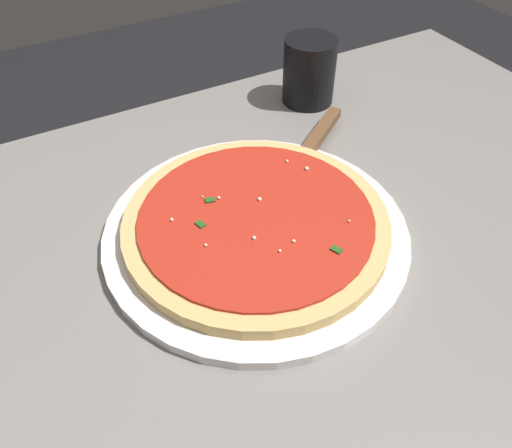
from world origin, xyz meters
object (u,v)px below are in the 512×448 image
at_px(pizza_server, 309,149).
at_px(cup_tall_drink, 309,71).
at_px(pizza, 256,222).
at_px(serving_plate, 256,232).

distance_m(pizza_server, cup_tall_drink, 0.17).
height_order(pizza, pizza_server, pizza).
bearing_deg(pizza_server, pizza, 35.05).
bearing_deg(pizza, serving_plate, 51.99).
distance_m(pizza, cup_tall_drink, 0.33).
relative_size(serving_plate, cup_tall_drink, 3.52).
xyz_separation_m(pizza, cup_tall_drink, (-0.23, -0.24, 0.03)).
relative_size(serving_plate, pizza, 1.16).
height_order(pizza_server, cup_tall_drink, cup_tall_drink).
bearing_deg(serving_plate, pizza_server, -144.95).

